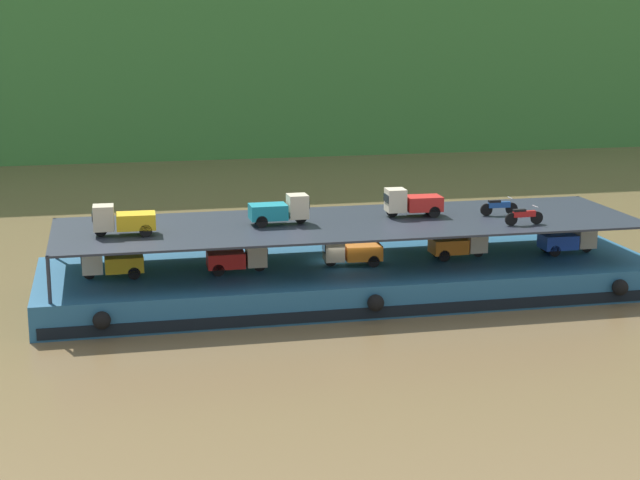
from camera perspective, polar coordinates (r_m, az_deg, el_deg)
The scene contains 13 objects.
ground_plane at distance 47.78m, azimuth 1.70°, elevation -3.08°, with size 400.00×400.00×0.00m, color brown.
cargo_barge at distance 47.56m, azimuth 1.71°, elevation -2.22°, with size 29.05×9.39×1.50m.
cargo_rack at distance 46.96m, azimuth 1.73°, elevation 0.97°, with size 27.45×7.99×2.00m.
mini_truck_lower_stern at distance 45.57m, azimuth -11.86°, elevation -1.28°, with size 2.76×1.23×1.38m.
mini_truck_lower_aft at distance 45.68m, azimuth -4.72°, elevation -1.01°, with size 2.76×1.23×1.38m.
mini_truck_lower_mid at distance 46.81m, azimuth 1.80°, elevation -0.64°, with size 2.79×1.29×1.38m.
mini_truck_lower_fore at distance 48.72m, azimuth 7.98°, elevation -0.23°, with size 2.75×1.22×1.38m.
mini_truck_lower_bow at distance 50.70m, azimuth 14.05°, elevation 0.02°, with size 2.75×1.21×1.38m.
mini_truck_upper_stern at distance 44.78m, azimuth -11.21°, elevation 1.13°, with size 2.77×1.25×1.38m.
mini_truck_upper_mid at distance 46.27m, azimuth -2.31°, elevation 1.73°, with size 2.76×1.23×1.38m.
mini_truck_upper_fore at distance 48.32m, azimuth 5.30°, elevation 2.16°, with size 2.77×1.25×1.38m.
motorcycle_upper_port at distance 47.14m, azimuth 11.59°, elevation 1.37°, with size 1.90×0.55×0.87m.
motorcycle_upper_centre at distance 49.20m, azimuth 10.19°, elevation 1.90°, with size 1.90×0.55×0.87m.
Camera 1 is at (-11.34, -44.55, 13.04)m, focal length 55.90 mm.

